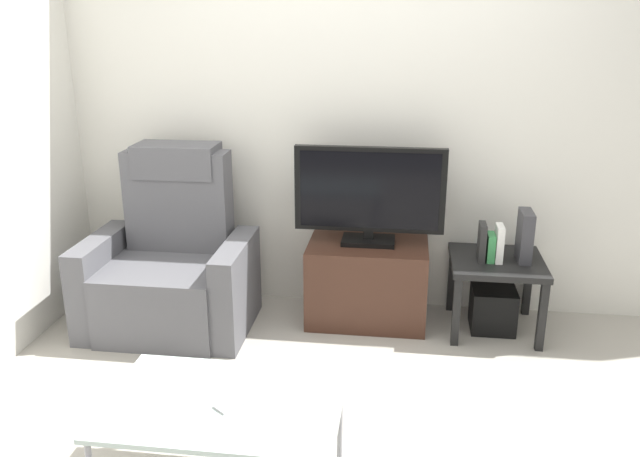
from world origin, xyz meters
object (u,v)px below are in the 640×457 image
object	(u,v)px
recliner_armchair	(172,266)
game_console	(525,236)
television	(369,193)
side_table	(496,270)
book_leftmost	(482,242)
coffee_table	(224,407)
cell_phone	(234,402)
subwoofer_box	(493,309)
book_middle	(490,247)
tv_stand	(367,282)
book_rightmost	(499,243)

from	to	relation	value
recliner_armchair	game_console	xyz separation A→B (m)	(2.09, 0.17, 0.23)
television	side_table	world-z (taller)	television
book_leftmost	side_table	bearing A→B (deg)	11.31
coffee_table	television	bearing A→B (deg)	75.07
cell_phone	recliner_armchair	bearing A→B (deg)	155.86
recliner_armchair	coffee_table	world-z (taller)	recliner_armchair
side_table	cell_phone	bearing A→B (deg)	-125.56
subwoofer_box	book_middle	world-z (taller)	book_middle
side_table	cell_phone	xyz separation A→B (m)	(-1.17, -1.63, 0.06)
recliner_armchair	subwoofer_box	world-z (taller)	recliner_armchair
game_console	subwoofer_box	bearing A→B (deg)	-176.05
television	cell_phone	xyz separation A→B (m)	(-0.40, -1.68, -0.38)
book_middle	cell_phone	size ratio (longest dim) A/B	1.09
book_middle	side_table	bearing A→B (deg)	22.39
side_table	tv_stand	bearing A→B (deg)	178.12
game_console	cell_phone	bearing A→B (deg)	-128.62
side_table	book_rightmost	size ratio (longest dim) A/B	2.51
recliner_armchair	book_middle	distance (m)	1.91
book_rightmost	tv_stand	bearing A→B (deg)	176.62
side_table	book_rightmost	distance (m)	0.18
cell_phone	television	bearing A→B (deg)	114.43
coffee_table	cell_phone	bearing A→B (deg)	-14.05
tv_stand	book_middle	xyz separation A→B (m)	(0.72, -0.05, 0.28)
book_leftmost	cell_phone	world-z (taller)	book_leftmost
side_table	book_middle	world-z (taller)	book_middle
subwoofer_box	cell_phone	xyz separation A→B (m)	(-1.17, -1.63, 0.31)
book_leftmost	book_middle	size ratio (longest dim) A/B	1.37
book_leftmost	coffee_table	bearing A→B (deg)	-124.76
game_console	cell_phone	distance (m)	2.11
television	subwoofer_box	size ratio (longest dim) A/B	3.43
side_table	game_console	xyz separation A→B (m)	(0.15, 0.01, 0.22)
game_console	book_middle	bearing A→B (deg)	-171.19
book_leftmost	book_rightmost	size ratio (longest dim) A/B	1.04
tv_stand	television	world-z (taller)	television
tv_stand	coffee_table	world-z (taller)	tv_stand
book_rightmost	book_leftmost	bearing A→B (deg)	180.00
subwoofer_box	game_console	distance (m)	0.49
tv_stand	cell_phone	size ratio (longest dim) A/B	4.83
tv_stand	recliner_armchair	xyz separation A→B (m)	(-1.18, -0.19, 0.12)
side_table	game_console	distance (m)	0.26
recliner_armchair	book_rightmost	world-z (taller)	recliner_armchair
game_console	coffee_table	xyz separation A→B (m)	(-1.36, -1.63, -0.20)
subwoofer_box	cell_phone	distance (m)	2.03
coffee_table	cell_phone	distance (m)	0.06
book_middle	game_console	xyz separation A→B (m)	(0.19, 0.03, 0.07)
recliner_armchair	side_table	world-z (taller)	recliner_armchair
cell_phone	book_leftmost	bearing A→B (deg)	94.35
recliner_armchair	book_leftmost	distance (m)	1.86
recliner_armchair	cell_phone	distance (m)	1.67
book_middle	book_rightmost	world-z (taller)	book_rightmost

